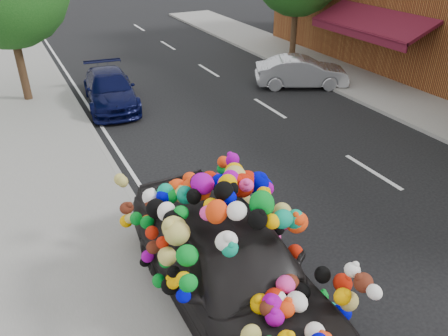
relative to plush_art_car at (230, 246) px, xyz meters
The scene contains 8 objects.
ground 3.15m from the plush_art_car, 51.60° to the left, with size 100.00×100.00×0.00m, color black.
sidewalk 3.57m from the plush_art_car, 137.75° to the left, with size 4.00×60.00×0.12m, color gray.
kerb 2.61m from the plush_art_car, 103.62° to the left, with size 0.15×60.00×0.13m, color gray.
footpath_far 11.36m from the plush_art_car, 27.79° to the left, with size 3.00×40.00×0.12m, color gray.
lane_markings 5.98m from the plush_art_car, 22.81° to the left, with size 6.00×50.00×0.01m, color silver, non-canonical shape.
plush_art_car is the anchor object (origin of this frame).
navy_sedan 10.11m from the plush_art_car, 86.72° to the left, with size 1.63×4.01×1.16m, color black.
silver_hatchback 11.64m from the plush_art_car, 48.37° to the left, with size 1.24×3.55×1.17m, color #AEAFB6.
Camera 1 is at (-4.32, -6.99, 5.66)m, focal length 35.00 mm.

